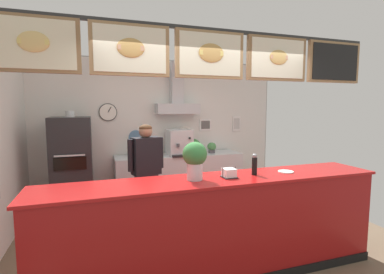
# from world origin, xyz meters

# --- Properties ---
(ground_plane) EXTENTS (5.86, 5.86, 0.00)m
(ground_plane) POSITION_xyz_m (0.00, 0.00, 0.00)
(ground_plane) COLOR brown
(back_wall_assembly) EXTENTS (4.88, 2.78, 2.78)m
(back_wall_assembly) POSITION_xyz_m (0.01, 2.20, 1.49)
(back_wall_assembly) COLOR gray
(back_wall_assembly) RESTS_ON ground_plane
(service_counter) EXTENTS (3.79, 0.63, 1.09)m
(service_counter) POSITION_xyz_m (0.00, -0.52, 0.55)
(service_counter) COLOR maroon
(service_counter) RESTS_ON ground_plane
(back_prep_counter) EXTENTS (2.45, 0.60, 0.94)m
(back_prep_counter) POSITION_xyz_m (0.29, 1.99, 0.46)
(back_prep_counter) COLOR silver
(back_prep_counter) RESTS_ON ground_plane
(pizza_oven) EXTENTS (0.63, 0.69, 1.79)m
(pizza_oven) POSITION_xyz_m (-1.63, 1.79, 0.85)
(pizza_oven) COLOR #232326
(pizza_oven) RESTS_ON ground_plane
(shop_worker) EXTENTS (0.54, 0.31, 1.61)m
(shop_worker) POSITION_xyz_m (-0.55, 0.83, 0.87)
(shop_worker) COLOR #232328
(shop_worker) RESTS_ON ground_plane
(espresso_machine) EXTENTS (0.45, 0.54, 0.49)m
(espresso_machine) POSITION_xyz_m (0.28, 1.97, 1.18)
(espresso_machine) COLOR silver
(espresso_machine) RESTS_ON back_prep_counter
(potted_basil) EXTENTS (0.21, 0.21, 0.25)m
(potted_basil) POSITION_xyz_m (-0.56, 2.01, 1.07)
(potted_basil) COLOR beige
(potted_basil) RESTS_ON back_prep_counter
(potted_sage) EXTENTS (0.18, 0.18, 0.21)m
(potted_sage) POSITION_xyz_m (0.95, 1.96, 1.05)
(potted_sage) COLOR #4C4C51
(potted_sage) RESTS_ON back_prep_counter
(potted_oregano) EXTENTS (0.16, 0.16, 0.20)m
(potted_oregano) POSITION_xyz_m (-0.23, 2.01, 1.05)
(potted_oregano) COLOR beige
(potted_oregano) RESTS_ON back_prep_counter
(potted_rosemary) EXTENTS (0.25, 0.25, 0.29)m
(potted_rosemary) POSITION_xyz_m (0.60, 2.03, 1.10)
(potted_rosemary) COLOR #4C4C51
(potted_rosemary) RESTS_ON back_prep_counter
(pepper_grinder) EXTENTS (0.06, 0.06, 0.24)m
(pepper_grinder) POSITION_xyz_m (0.45, -0.51, 1.21)
(pepper_grinder) COLOR black
(pepper_grinder) RESTS_ON service_counter
(napkin_holder) EXTENTS (0.16, 0.15, 0.11)m
(napkin_holder) POSITION_xyz_m (0.13, -0.53, 1.14)
(napkin_holder) COLOR #262628
(napkin_holder) RESTS_ON service_counter
(basil_vase) EXTENTS (0.26, 0.26, 0.40)m
(basil_vase) POSITION_xyz_m (-0.26, -0.50, 1.31)
(basil_vase) COLOR silver
(basil_vase) RESTS_ON service_counter
(condiment_plate) EXTENTS (0.18, 0.18, 0.01)m
(condiment_plate) POSITION_xyz_m (0.87, -0.51, 1.10)
(condiment_plate) COLOR white
(condiment_plate) RESTS_ON service_counter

